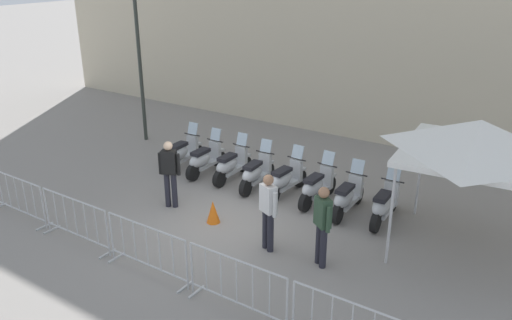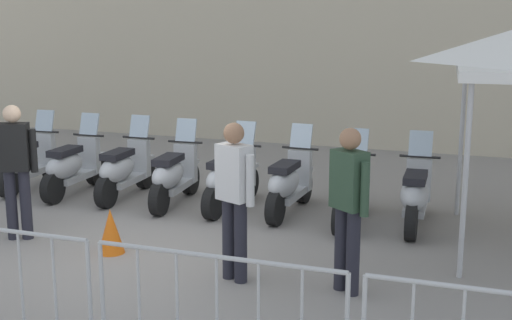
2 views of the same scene
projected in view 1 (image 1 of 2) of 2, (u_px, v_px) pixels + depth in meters
name	position (u px, v px, depth m)	size (l,w,h in m)	color
ground_plane	(220.00, 225.00, 11.91)	(120.00, 120.00, 0.00)	gray
motorcycle_0	(182.00, 153.00, 15.08)	(0.56, 1.72, 1.24)	black
motorcycle_1	(204.00, 159.00, 14.58)	(0.56, 1.73, 1.24)	black
motorcycle_2	(231.00, 165.00, 14.18)	(0.56, 1.73, 1.24)	black
motorcycle_3	(256.00, 173.00, 13.65)	(0.56, 1.72, 1.24)	black
motorcycle_4	(285.00, 179.00, 13.25)	(0.62, 1.72, 1.24)	black
motorcycle_5	(317.00, 187.00, 12.82)	(0.59, 1.72, 1.24)	black
motorcycle_6	(347.00, 197.00, 12.26)	(0.56, 1.72, 1.24)	black
motorcycle_7	(384.00, 205.00, 11.88)	(0.56, 1.72, 1.24)	black
barrier_segment_0	(17.00, 197.00, 12.10)	(2.05, 0.57, 1.07)	#B2B5B7
barrier_segment_1	(76.00, 221.00, 11.00)	(2.05, 0.57, 1.07)	#B2B5B7
barrier_segment_2	(147.00, 250.00, 9.91)	(2.05, 0.57, 1.07)	#B2B5B7
barrier_segment_3	(237.00, 286.00, 8.81)	(2.05, 0.57, 1.07)	#B2B5B7
street_lamp	(137.00, 30.00, 16.26)	(0.36, 0.36, 6.15)	#2D332D
officer_near_row_end	(268.00, 208.00, 10.57)	(0.50, 0.36, 1.73)	#23232D
officer_mid_plaza	(170.00, 170.00, 12.46)	(0.52, 0.33, 1.73)	#23232D
officer_by_barriers	(322.00, 222.00, 10.00)	(0.44, 0.40, 1.73)	#23232D
canopy_tent	(479.00, 139.00, 9.95)	(2.77, 2.77, 2.91)	silver
traffic_cone	(213.00, 212.00, 11.94)	(0.32, 0.32, 0.55)	orange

